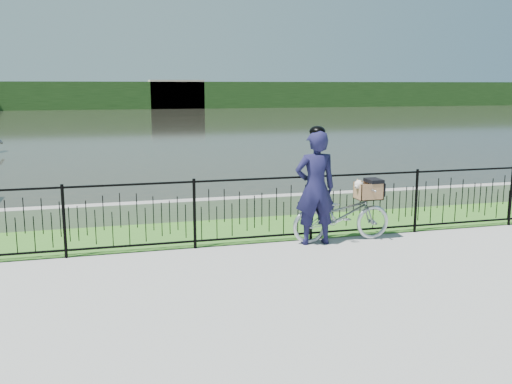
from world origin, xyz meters
name	(u,v)px	position (x,y,z in m)	size (l,w,h in m)	color
ground	(284,274)	(0.00, 0.00, 0.00)	(120.00, 120.00, 0.00)	gray
grass_strip	(240,229)	(0.00, 2.60, 0.00)	(60.00, 2.00, 0.01)	#376C22
water	(137,124)	(0.00, 33.00, 0.00)	(120.00, 120.00, 0.00)	#27271E
quay_wall	(229,208)	(0.00, 3.60, 0.20)	(60.00, 0.30, 0.40)	gray
fence	(254,210)	(0.00, 1.60, 0.58)	(14.00, 0.06, 1.15)	black
far_treeline	(122,95)	(0.00, 60.00, 1.50)	(120.00, 6.00, 3.00)	#23441A
far_building_right	(176,94)	(6.00, 58.50, 1.60)	(6.00, 3.00, 3.20)	#B5A491
bicycle_rig	(342,214)	(1.49, 1.40, 0.47)	(1.74, 0.61, 1.07)	#B1B6BE
cyclist	(315,187)	(0.98, 1.36, 0.97)	(0.71, 0.48, 1.97)	#151437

